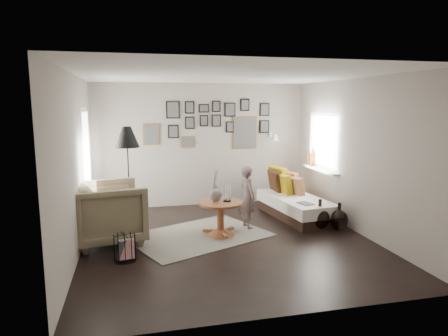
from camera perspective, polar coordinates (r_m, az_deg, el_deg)
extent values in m
plane|color=black|center=(6.54, 0.58, -10.27)|extent=(4.80, 4.80, 0.00)
plane|color=#9C9388|center=(8.56, -3.22, 3.29)|extent=(4.50, 0.00, 4.50)
plane|color=#9C9388|center=(3.97, 8.84, -3.67)|extent=(4.50, 0.00, 4.50)
plane|color=#9C9388|center=(6.10, -20.39, 0.34)|extent=(0.00, 4.80, 4.80)
plane|color=#9C9388|center=(7.10, 18.54, 1.61)|extent=(0.00, 4.80, 4.80)
plane|color=white|center=(6.18, 0.62, 13.11)|extent=(4.80, 4.80, 0.00)
plane|color=white|center=(7.32, -19.02, -0.18)|extent=(0.00, 2.14, 2.14)
plane|color=white|center=(7.32, -19.02, -0.18)|extent=(0.00, 1.88, 1.88)
plane|color=white|center=(7.32, -19.02, -0.18)|extent=(0.00, 1.93, 1.93)
plane|color=white|center=(8.12, 14.07, 3.77)|extent=(0.00, 1.30, 1.30)
plane|color=white|center=(8.12, 14.07, 3.77)|extent=(0.00, 1.14, 1.14)
cube|color=white|center=(8.16, 13.54, -0.22)|extent=(0.15, 1.32, 0.04)
cylinder|color=#8C4C14|center=(8.45, 12.53, 1.22)|extent=(0.10, 0.10, 0.28)
cylinder|color=#8C4C14|center=(8.60, 12.03, 1.18)|extent=(0.08, 0.08, 0.22)
cube|color=brown|center=(8.41, -10.31, 4.76)|extent=(0.35, 0.03, 0.45)
cube|color=black|center=(8.39, -10.30, 4.75)|extent=(0.30, 0.01, 0.40)
cube|color=black|center=(8.42, -7.31, 8.24)|extent=(0.28, 0.03, 0.36)
cube|color=black|center=(8.40, -7.30, 8.24)|extent=(0.23, 0.01, 0.31)
cube|color=black|center=(8.44, -7.25, 5.19)|extent=(0.22, 0.03, 0.28)
cube|color=black|center=(8.42, -7.24, 5.18)|extent=(0.17, 0.01, 0.23)
cube|color=black|center=(8.46, -4.94, 8.63)|extent=(0.20, 0.03, 0.26)
cube|color=black|center=(8.44, -4.92, 8.62)|extent=(0.15, 0.01, 0.21)
cube|color=black|center=(8.47, -4.91, 6.46)|extent=(0.20, 0.03, 0.26)
cube|color=black|center=(8.45, -4.89, 6.46)|extent=(0.15, 0.01, 0.21)
cube|color=black|center=(8.51, -2.91, 8.52)|extent=(0.22, 0.03, 0.18)
cube|color=black|center=(8.49, -2.89, 8.51)|extent=(0.17, 0.01, 0.13)
cube|color=black|center=(8.52, -2.90, 6.77)|extent=(0.18, 0.03, 0.24)
cube|color=black|center=(8.50, -2.88, 6.76)|extent=(0.13, 0.01, 0.19)
cube|color=black|center=(8.56, -1.12, 8.80)|extent=(0.18, 0.03, 0.24)
cube|color=black|center=(8.54, -1.09, 8.80)|extent=(0.13, 0.01, 0.19)
cube|color=black|center=(8.57, -1.11, 6.79)|extent=(0.20, 0.03, 0.26)
cube|color=black|center=(8.55, -1.08, 6.79)|extent=(0.15, 0.01, 0.21)
cube|color=black|center=(8.63, 0.86, 8.34)|extent=(0.24, 0.03, 0.30)
cube|color=black|center=(8.61, 0.88, 8.33)|extent=(0.19, 0.01, 0.25)
cube|color=black|center=(8.64, 0.85, 5.88)|extent=(0.18, 0.03, 0.24)
cube|color=black|center=(8.62, 0.88, 5.88)|extent=(0.13, 0.01, 0.19)
cube|color=brown|center=(8.74, 2.96, 5.05)|extent=(0.55, 0.03, 0.70)
cube|color=black|center=(8.72, 2.99, 5.04)|extent=(0.50, 0.01, 0.65)
cube|color=black|center=(8.71, 2.99, 8.99)|extent=(0.20, 0.03, 0.26)
cube|color=black|center=(8.70, 3.02, 8.99)|extent=(0.15, 0.01, 0.21)
cube|color=black|center=(8.85, 5.81, 8.31)|extent=(0.22, 0.03, 0.28)
cube|color=black|center=(8.83, 5.85, 8.31)|extent=(0.17, 0.01, 0.23)
cube|color=black|center=(8.86, 5.78, 5.92)|extent=(0.22, 0.03, 0.28)
cube|color=black|center=(8.85, 5.81, 5.91)|extent=(0.17, 0.01, 0.23)
cube|color=brown|center=(8.49, -5.20, 3.76)|extent=(0.30, 0.03, 0.24)
cube|color=black|center=(8.47, -5.19, 3.75)|extent=(0.25, 0.01, 0.19)
cube|color=white|center=(8.91, 6.70, 4.76)|extent=(0.06, 0.04, 0.10)
cylinder|color=white|center=(8.80, 6.97, 4.83)|extent=(0.02, 0.24, 0.02)
cone|color=white|center=(8.68, 7.26, 4.37)|extent=(0.18, 0.18, 0.14)
cube|color=beige|center=(6.74, -3.66, -9.62)|extent=(2.58, 2.25, 0.01)
cone|color=brown|center=(6.75, -0.49, -9.17)|extent=(0.55, 0.55, 0.11)
cylinder|color=brown|center=(6.67, -0.50, -7.19)|extent=(0.12, 0.12, 0.42)
cylinder|color=brown|center=(6.60, -0.50, -5.01)|extent=(0.74, 0.74, 0.04)
ellipsoid|color=black|center=(6.57, -1.22, -3.85)|extent=(0.21, 0.21, 0.23)
cylinder|color=black|center=(6.55, -1.23, -2.68)|extent=(0.06, 0.06, 0.04)
cylinder|color=black|center=(6.62, 0.43, -4.69)|extent=(0.13, 0.13, 0.02)
cube|color=black|center=(7.86, 10.13, -6.27)|extent=(0.95, 1.82, 0.20)
cube|color=white|center=(7.81, 10.17, -4.86)|extent=(1.02, 1.88, 0.22)
cube|color=#A17909|center=(8.39, 8.43, -1.48)|extent=(0.34, 0.55, 0.51)
cube|color=black|center=(8.27, 7.83, -1.82)|extent=(0.21, 0.46, 0.45)
cube|color=maroon|center=(8.22, 9.74, -1.99)|extent=(0.37, 0.48, 0.44)
cube|color=#A17909|center=(8.04, 8.89, -2.29)|extent=(0.22, 0.43, 0.42)
cube|color=maroon|center=(7.95, 10.31, -2.60)|extent=(0.31, 0.43, 0.38)
cube|color=black|center=(7.28, 11.54, -4.99)|extent=(0.27, 0.32, 0.01)
imported|color=#71674C|center=(6.57, -16.03, -6.14)|extent=(1.24, 1.21, 0.97)
cube|color=white|center=(6.61, -15.75, -6.04)|extent=(0.50, 0.51, 0.20)
cylinder|color=black|center=(7.35, -13.21, -8.18)|extent=(0.28, 0.28, 0.03)
cylinder|color=black|center=(7.16, -13.44, -2.19)|extent=(0.02, 0.02, 1.59)
cone|color=black|center=(7.05, -13.68, 4.33)|extent=(0.42, 0.42, 0.36)
cube|color=black|center=(5.86, -13.98, -11.16)|extent=(0.21, 0.20, 0.28)
cube|color=white|center=(5.84, -13.71, -11.21)|extent=(0.22, 0.11, 0.28)
ellipsoid|color=black|center=(7.22, 13.49, -6.93)|extent=(0.36, 0.36, 0.41)
cylinder|color=black|center=(7.15, 13.57, -4.87)|extent=(0.06, 0.06, 0.13)
ellipsoid|color=black|center=(7.26, 16.08, -7.14)|extent=(0.31, 0.31, 0.36)
cylinder|color=black|center=(7.20, 16.16, -5.28)|extent=(0.06, 0.06, 0.13)
imported|color=#6A5453|center=(7.03, 3.40, -4.19)|extent=(0.34, 0.45, 1.11)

